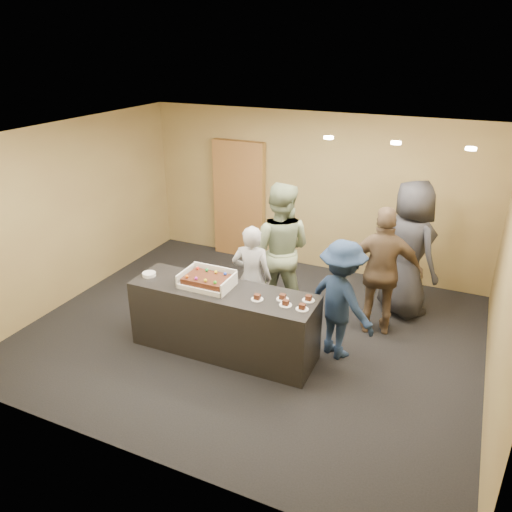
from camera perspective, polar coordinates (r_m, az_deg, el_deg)
name	(u,v)px	position (r m, az deg, el deg)	size (l,w,h in m)	color
room	(251,243)	(6.43, -0.53, 1.52)	(6.04, 6.00, 2.70)	black
serving_counter	(224,320)	(6.45, -3.72, -7.37)	(2.40, 0.70, 0.90)	black
storage_cabinet	(239,200)	(9.13, -1.93, 6.42)	(0.97, 0.15, 2.14)	brown
cake_box	(208,282)	(6.33, -5.50, -2.98)	(0.65, 0.45, 0.19)	white
sheet_cake	(207,279)	(6.29, -5.63, -2.64)	(0.55, 0.38, 0.11)	#3A190D
plate_stack	(149,274)	(6.71, -12.12, -2.05)	(0.18, 0.18, 0.04)	white
slice_a	(257,298)	(5.98, 0.13, -4.80)	(0.15, 0.15, 0.07)	white
slice_b	(283,298)	(5.99, 3.06, -4.77)	(0.15, 0.15, 0.07)	white
slice_c	(286,303)	(5.86, 3.41, -5.44)	(0.15, 0.15, 0.07)	white
slice_d	(308,299)	(5.99, 6.01, -4.89)	(0.15, 0.15, 0.07)	white
slice_e	(302,308)	(5.79, 5.30, -5.89)	(0.15, 0.15, 0.07)	white
person_server_grey	(252,278)	(6.82, -0.48, -2.55)	(0.55, 0.36, 1.52)	#A6A6AC
person_sage_man	(279,250)	(7.15, 2.66, 0.73)	(0.96, 0.75, 1.98)	gray
person_navy_man	(341,300)	(6.31, 9.68, -4.97)	(1.01, 0.58, 1.57)	#182846
person_brown_extra	(382,272)	(6.88, 14.23, -1.77)	(1.06, 0.44, 1.81)	brown
person_dark_suit	(409,249)	(7.43, 17.08, 0.73)	(0.98, 0.64, 2.01)	#26272C
ceiling_spotlights	(396,143)	(6.07, 15.71, 12.35)	(1.72, 0.12, 0.03)	#FFEAC6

